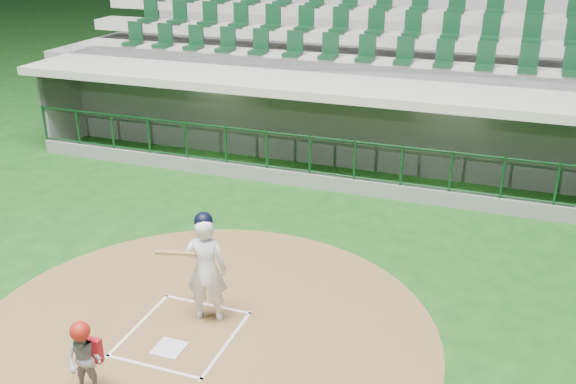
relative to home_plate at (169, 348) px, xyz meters
name	(u,v)px	position (x,y,z in m)	size (l,w,h in m)	color
ground	(192,324)	(0.00, 0.70, -0.02)	(120.00, 120.00, 0.00)	#144614
dirt_circle	(203,334)	(0.30, 0.50, -0.02)	(7.20, 7.20, 0.01)	brown
home_plate	(169,348)	(0.00, 0.00, 0.00)	(0.43, 0.43, 0.02)	silver
batter_box_chalk	(182,333)	(0.00, 0.40, 0.00)	(1.55, 1.80, 0.01)	white
dugout_structure	(337,127)	(0.12, 8.54, 0.94)	(16.40, 3.70, 3.00)	gray
seating_deck	(362,82)	(0.00, 11.61, 1.40)	(17.00, 6.72, 5.15)	gray
batter	(206,267)	(0.19, 0.91, 0.91)	(0.90, 0.92, 1.84)	white
catcher	(85,359)	(-0.52, -1.21, 0.55)	(0.55, 0.45, 1.12)	gray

